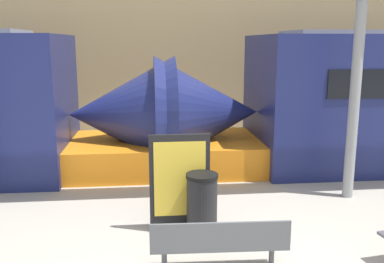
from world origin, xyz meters
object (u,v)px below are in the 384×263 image
(poster_board, at_px, (180,183))
(trash_bin, at_px, (202,206))
(support_column_near, at_px, (355,95))
(bench_near, at_px, (219,241))

(poster_board, bearing_deg, trash_bin, -42.29)
(poster_board, distance_m, support_column_near, 3.74)
(bench_near, distance_m, support_column_near, 4.19)
(bench_near, height_order, poster_board, poster_board)
(bench_near, bearing_deg, trash_bin, 96.48)
(bench_near, relative_size, trash_bin, 1.75)
(support_column_near, bearing_deg, bench_near, -138.87)
(poster_board, xyz_separation_m, support_column_near, (3.34, 1.18, 1.19))
(trash_bin, relative_size, support_column_near, 0.26)
(trash_bin, height_order, support_column_near, support_column_near)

